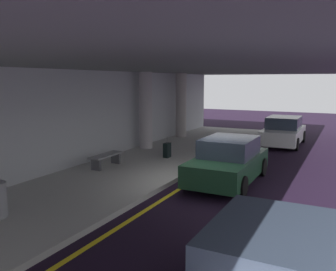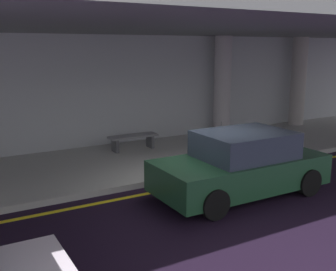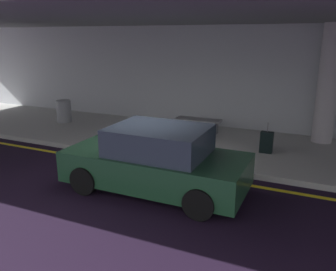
{
  "view_description": "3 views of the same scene",
  "coord_description": "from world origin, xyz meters",
  "px_view_note": "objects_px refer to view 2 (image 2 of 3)",
  "views": [
    {
      "loc": [
        -10.76,
        -4.03,
        3.4
      ],
      "look_at": [
        1.83,
        2.37,
        1.22
      ],
      "focal_mm": 38.3,
      "sensor_mm": 36.0,
      "label": 1
    },
    {
      "loc": [
        -5.38,
        -7.58,
        3.4
      ],
      "look_at": [
        0.01,
        1.79,
        1.05
      ],
      "focal_mm": 43.64,
      "sensor_mm": 36.0,
      "label": 2
    },
    {
      "loc": [
        3.89,
        -7.09,
        3.4
      ],
      "look_at": [
        0.08,
        1.34,
        0.75
      ],
      "focal_mm": 37.01,
      "sensor_mm": 36.0,
      "label": 3
    }
  ],
  "objects_px": {
    "support_column_far_left": "(222,86)",
    "support_column_left_mid": "(298,82)",
    "car_dark_green": "(241,165)",
    "bench_metal": "(133,139)",
    "suitcase_upright_primary": "(221,139)"
  },
  "relations": [
    {
      "from": "support_column_far_left",
      "to": "support_column_left_mid",
      "type": "height_order",
      "value": "same"
    },
    {
      "from": "support_column_far_left",
      "to": "car_dark_green",
      "type": "xyz_separation_m",
      "value": [
        -3.36,
        -5.18,
        -1.26
      ]
    },
    {
      "from": "bench_metal",
      "to": "suitcase_upright_primary",
      "type": "bearing_deg",
      "value": -27.04
    },
    {
      "from": "suitcase_upright_primary",
      "to": "car_dark_green",
      "type": "bearing_deg",
      "value": -128.27
    },
    {
      "from": "suitcase_upright_primary",
      "to": "support_column_left_mid",
      "type": "bearing_deg",
      "value": 10.94
    },
    {
      "from": "support_column_left_mid",
      "to": "suitcase_upright_primary",
      "type": "relative_size",
      "value": 4.06
    },
    {
      "from": "support_column_far_left",
      "to": "bench_metal",
      "type": "bearing_deg",
      "value": -171.63
    },
    {
      "from": "support_column_far_left",
      "to": "car_dark_green",
      "type": "relative_size",
      "value": 0.89
    },
    {
      "from": "support_column_far_left",
      "to": "support_column_left_mid",
      "type": "distance_m",
      "value": 4.0
    },
    {
      "from": "support_column_far_left",
      "to": "support_column_left_mid",
      "type": "bearing_deg",
      "value": 0.0
    },
    {
      "from": "support_column_left_mid",
      "to": "suitcase_upright_primary",
      "type": "height_order",
      "value": "support_column_left_mid"
    },
    {
      "from": "support_column_left_mid",
      "to": "bench_metal",
      "type": "relative_size",
      "value": 2.28
    },
    {
      "from": "support_column_left_mid",
      "to": "bench_metal",
      "type": "height_order",
      "value": "support_column_left_mid"
    },
    {
      "from": "car_dark_green",
      "to": "suitcase_upright_primary",
      "type": "relative_size",
      "value": 4.56
    },
    {
      "from": "support_column_far_left",
      "to": "suitcase_upright_primary",
      "type": "bearing_deg",
      "value": -127.46
    }
  ]
}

